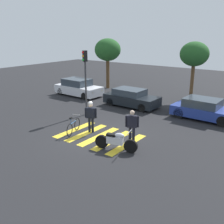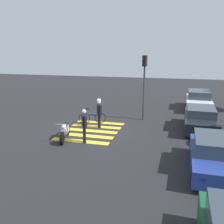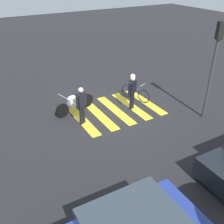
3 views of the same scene
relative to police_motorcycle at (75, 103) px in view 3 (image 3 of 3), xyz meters
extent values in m
plane|color=#232326|center=(-1.74, 0.87, -0.46)|extent=(60.00, 60.00, 0.00)
cylinder|color=black|center=(0.72, 0.19, -0.14)|extent=(0.67, 0.30, 0.66)
cylinder|color=black|center=(-0.71, -0.18, -0.14)|extent=(0.67, 0.30, 0.66)
cube|color=silver|center=(-0.04, -0.01, 0.04)|extent=(0.84, 0.47, 0.36)
ellipsoid|color=silver|center=(0.18, 0.05, 0.31)|extent=(0.52, 0.35, 0.24)
cube|color=black|center=(-0.24, -0.06, 0.28)|extent=(0.49, 0.34, 0.12)
cylinder|color=#A5A5AD|center=(0.65, 0.17, 0.56)|extent=(0.19, 0.61, 0.04)
torus|color=black|center=(-3.39, 0.90, -0.11)|extent=(0.29, 0.68, 0.71)
torus|color=black|center=(-3.03, -0.06, -0.11)|extent=(0.29, 0.68, 0.71)
cylinder|color=#1E4C8C|center=(-3.21, 0.42, 0.17)|extent=(0.31, 0.76, 0.04)
cylinder|color=#1E4C8C|center=(-3.10, 0.14, 0.34)|extent=(0.04, 0.04, 0.34)
cube|color=black|center=(-3.10, 0.14, 0.52)|extent=(0.16, 0.22, 0.06)
cylinder|color=#99999E|center=(-3.35, 0.81, 0.49)|extent=(0.44, 0.19, 0.03)
cylinder|color=black|center=(0.23, 1.21, -0.03)|extent=(0.14, 0.14, 0.86)
cylinder|color=black|center=(0.08, 1.12, -0.03)|extent=(0.14, 0.14, 0.86)
cube|color=black|center=(0.15, 1.17, 0.70)|extent=(0.54, 0.42, 0.61)
sphere|color=beige|center=(0.15, 1.17, 1.16)|extent=(0.23, 0.23, 0.23)
cylinder|color=black|center=(0.42, 1.32, 0.70)|extent=(0.09, 0.09, 0.58)
cylinder|color=black|center=(-0.11, 1.02, 0.70)|extent=(0.09, 0.09, 0.58)
cylinder|color=black|center=(-2.60, 1.07, -0.05)|extent=(0.14, 0.14, 0.84)
cylinder|color=black|center=(-2.44, 1.16, -0.05)|extent=(0.14, 0.14, 0.84)
cube|color=black|center=(-2.52, 1.12, 0.67)|extent=(0.52, 0.41, 0.59)
sphere|color=beige|center=(-2.52, 1.12, 1.12)|extent=(0.23, 0.23, 0.23)
cylinder|color=black|center=(-2.78, 0.98, 0.67)|extent=(0.09, 0.09, 0.56)
cylinder|color=black|center=(-2.26, 1.26, 0.67)|extent=(0.09, 0.09, 0.56)
sphere|color=white|center=(-2.52, 1.12, 1.22)|extent=(0.24, 0.24, 0.24)
cube|color=yellow|center=(-3.54, 0.87, -0.46)|extent=(0.45, 3.14, 0.01)
cube|color=yellow|center=(-2.64, 0.87, -0.46)|extent=(0.45, 3.14, 0.01)
cube|color=yellow|center=(-1.74, 0.87, -0.46)|extent=(0.45, 3.14, 0.01)
cube|color=yellow|center=(-0.84, 0.87, -0.46)|extent=(0.45, 3.14, 0.01)
cube|color=yellow|center=(0.06, 0.87, -0.46)|extent=(0.45, 3.14, 0.01)
cylinder|color=black|center=(-2.20, 6.24, -0.16)|extent=(0.61, 0.23, 0.61)
cube|color=#F2EDCC|center=(-1.57, 6.45, 0.15)|extent=(0.08, 0.20, 0.12)
cylinder|color=black|center=(0.45, 6.46, -0.12)|extent=(0.69, 0.23, 0.68)
cube|color=#333D47|center=(1.64, 7.27, 0.61)|extent=(2.22, 1.70, 0.53)
cylinder|color=#38383D|center=(-4.96, 3.47, 1.33)|extent=(0.12, 0.12, 3.59)
cube|color=black|center=(-4.96, 3.47, 3.48)|extent=(0.30, 0.30, 0.70)
sphere|color=red|center=(-5.00, 3.35, 3.71)|extent=(0.16, 0.16, 0.16)
sphere|color=orange|center=(-5.00, 3.35, 3.48)|extent=(0.16, 0.16, 0.16)
sphere|color=green|center=(-5.00, 3.35, 3.25)|extent=(0.16, 0.16, 0.16)
camera|label=1|loc=(6.80, -9.50, 4.99)|focal=42.68mm
camera|label=2|loc=(11.73, 5.70, 4.18)|focal=40.75mm
camera|label=3|loc=(3.95, 10.35, 5.70)|focal=41.38mm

